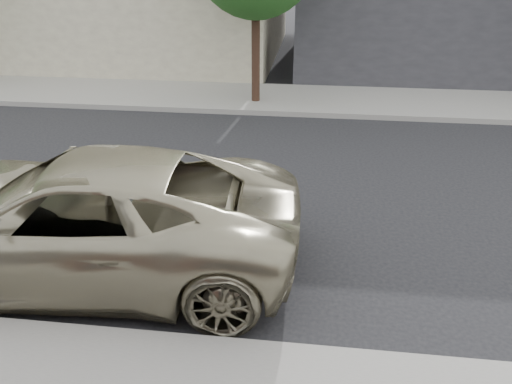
# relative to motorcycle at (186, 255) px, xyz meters

# --- Properties ---
(ground) EXTENTS (120.00, 120.00, 0.00)m
(ground) POSITION_rel_motorcycle_xyz_m (-1.85, -2.99, -0.60)
(ground) COLOR black
(ground) RESTS_ON ground
(far_sidewalk) EXTENTS (44.00, 3.00, 0.15)m
(far_sidewalk) POSITION_rel_motorcycle_xyz_m (-1.85, -9.49, -0.53)
(far_sidewalk) COLOR gray
(far_sidewalk) RESTS_ON ground
(motorcycle) EXTENTS (2.21, 0.71, 1.40)m
(motorcycle) POSITION_rel_motorcycle_xyz_m (0.00, 0.00, 0.00)
(motorcycle) COLOR black
(motorcycle) RESTS_ON ground
(minivan) EXTENTS (6.47, 3.27, 1.76)m
(minivan) POSITION_rel_motorcycle_xyz_m (1.65, -0.39, 0.28)
(minivan) COLOR #9C9679
(minivan) RESTS_ON ground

